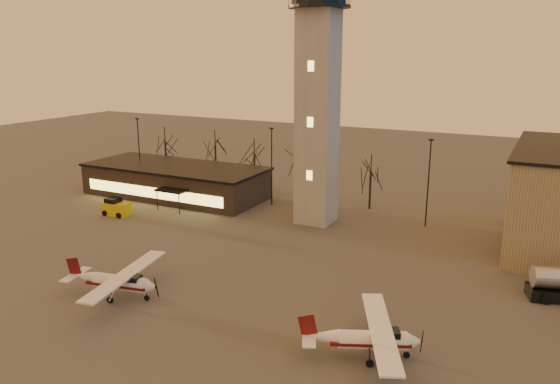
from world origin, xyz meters
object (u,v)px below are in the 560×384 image
object	(u,v)px
terminal	(176,181)
cessna_front	(375,343)
cessna_rear	(122,286)
service_cart	(116,209)
control_tower	(318,81)

from	to	relation	value
terminal	cessna_front	xyz separation A→B (m)	(37.21, -27.34, -1.14)
cessna_rear	service_cart	size ratio (longest dim) A/B	3.25
control_tower	terminal	xyz separation A→B (m)	(-21.99, 1.98, -14.17)
cessna_front	service_cart	bearing A→B (deg)	132.55
terminal	cessna_rear	size ratio (longest dim) A/B	2.31
cessna_front	cessna_rear	xyz separation A→B (m)	(-21.09, -0.69, 0.02)
control_tower	cessna_rear	distance (m)	30.77
control_tower	terminal	world-z (taller)	control_tower
terminal	service_cart	world-z (taller)	terminal
terminal	cessna_front	world-z (taller)	terminal
service_cart	terminal	bearing A→B (deg)	83.90
terminal	cessna_rear	xyz separation A→B (m)	(16.12, -28.03, -1.12)
terminal	service_cart	size ratio (longest dim) A/B	7.49
service_cart	cessna_rear	bearing A→B (deg)	-46.92
terminal	cessna_front	size ratio (longest dim) A/B	2.45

